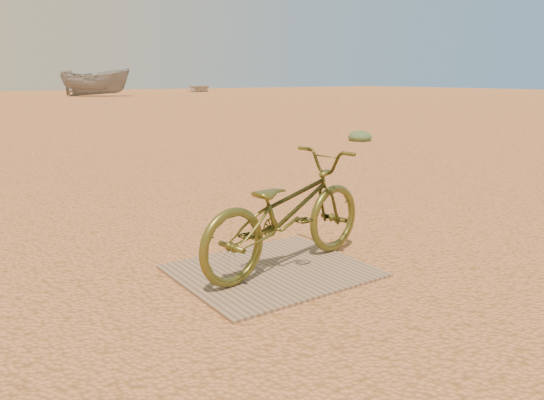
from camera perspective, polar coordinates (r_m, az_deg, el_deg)
ground at (r=4.12m, az=9.30°, el=-8.58°), size 120.00×120.00×0.00m
plywood_board at (r=4.23m, az=0.00°, el=-7.63°), size 1.44×1.22×0.02m
bicycle at (r=4.16m, az=1.58°, el=-1.24°), size 1.81×0.90×0.91m
boat_mid_right at (r=44.14m, az=-18.44°, el=11.90°), size 5.62×4.82×2.10m
boat_far_right at (r=55.38m, az=-7.89°, el=11.94°), size 5.04×5.36×0.90m
kale_b at (r=13.03m, az=9.42°, el=6.31°), size 0.56×0.56×0.31m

